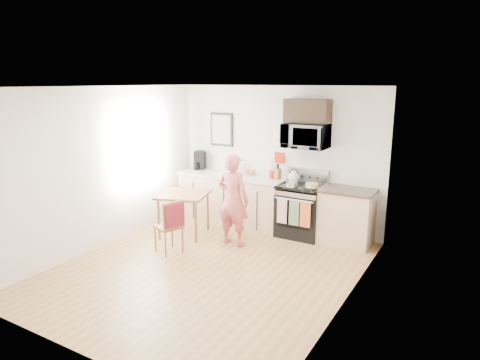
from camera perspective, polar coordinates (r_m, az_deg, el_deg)
The scene contains 28 objects.
floor at distance 6.39m, azimuth -4.26°, elevation -11.71°, with size 4.60×4.60×0.00m, color #9B673C.
back_wall at distance 7.92m, azimuth 5.01°, elevation 3.03°, with size 4.00×0.04×2.60m, color white.
front_wall at distance 4.35m, azimuth -22.00°, elevation -6.34°, with size 4.00×0.04×2.60m, color white.
left_wall at distance 7.27m, azimuth -17.58°, elevation 1.55°, with size 0.04×4.60×2.60m, color white.
right_wall at distance 5.13m, azimuth 14.28°, elevation -2.88°, with size 0.04×4.60×2.60m, color white.
ceiling at distance 5.80m, azimuth -4.70°, elevation 12.29°, with size 4.00×4.60×0.04m, color silver.
window at distance 7.75m, azimuth -13.17°, elevation 4.38°, with size 0.06×1.40×1.50m.
cabinet_left at distance 8.22m, azimuth -1.06°, elevation -2.63°, with size 2.10×0.60×0.90m, color #D9B48B.
countertop_left at distance 8.11m, azimuth -1.07°, elevation 0.57°, with size 2.14×0.64×0.04m, color beige.
cabinet_right at distance 7.37m, azimuth 14.00°, elevation -4.91°, with size 0.84×0.60×0.90m, color #D9B48B.
countertop_right at distance 7.24m, azimuth 14.21°, elevation -1.36°, with size 0.88×0.64×0.04m, color black.
range at distance 7.59m, azimuth 8.14°, elevation -4.21°, with size 0.76×0.70×1.16m.
microwave at distance 7.41m, azimuth 8.78°, elevation 5.83°, with size 0.76×0.51×0.42m, color silver.
upper_cabinet at distance 7.41m, azimuth 9.02°, elevation 9.08°, with size 0.76×0.35×0.40m, color black.
wall_art at distance 8.41m, azimuth -2.46°, elevation 6.75°, with size 0.50×0.04×0.65m.
wall_trivet at distance 7.89m, azimuth 5.29°, elevation 2.98°, with size 0.20×0.02×0.20m, color #A41B0E.
person at distance 7.03m, azimuth -0.95°, elevation -2.62°, with size 0.56×0.37×1.55m, color #B93332.
dining_table at distance 7.56m, azimuth -7.53°, elevation -2.42°, with size 0.88×0.88×0.76m.
chair at distance 6.76m, azimuth -9.02°, elevation -5.32°, with size 0.50×0.47×0.87m.
knife_block at distance 7.76m, azimuth 5.04°, elevation 0.83°, with size 0.09×0.12×0.19m, color brown.
utensil_crock at distance 7.80m, azimuth 4.36°, elevation 1.26°, with size 0.12×0.12×0.36m.
fruit_bowl at distance 8.13m, azimuth 1.19°, elevation 1.02°, with size 0.22×0.22×0.10m.
milk_carton at distance 8.21m, azimuth -0.88°, elevation 1.70°, with size 0.09×0.09×0.23m, color tan.
coffee_maker at distance 8.65m, azimuth -5.41°, elevation 2.59°, with size 0.29×0.33×0.36m.
bread_bag at distance 7.89m, azimuth -1.63°, elevation 0.74°, with size 0.28×0.13×0.10m, color #E0B076.
cake at distance 7.25m, azimuth 9.54°, elevation -0.77°, with size 0.25×0.25×0.08m.
kettle at distance 7.56m, azimuth 7.19°, elevation 0.43°, with size 0.20×0.20×0.25m.
pot at distance 7.28m, azimuth 6.88°, elevation -0.54°, with size 0.20×0.30×0.09m.
Camera 1 is at (3.31, -4.77, 2.67)m, focal length 32.00 mm.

